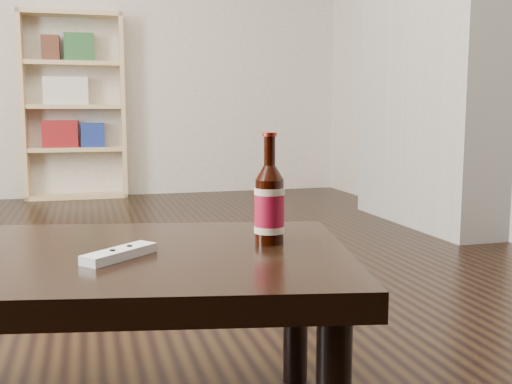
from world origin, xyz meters
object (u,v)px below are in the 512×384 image
object	(u,v)px
coffee_table	(88,277)
beer_bottle	(269,205)
bookshelf	(73,103)
remote	(120,254)

from	to	relation	value
coffee_table	beer_bottle	distance (m)	0.40
coffee_table	beer_bottle	size ratio (longest dim) A/B	4.90
bookshelf	coffee_table	size ratio (longest dim) A/B	1.23
bookshelf	beer_bottle	world-z (taller)	bookshelf
beer_bottle	remote	bearing A→B (deg)	-171.08
bookshelf	coffee_table	world-z (taller)	bookshelf
coffee_table	beer_bottle	bearing A→B (deg)	-3.05
bookshelf	beer_bottle	distance (m)	3.85
beer_bottle	coffee_table	bearing A→B (deg)	176.95
remote	bookshelf	bearing A→B (deg)	140.64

